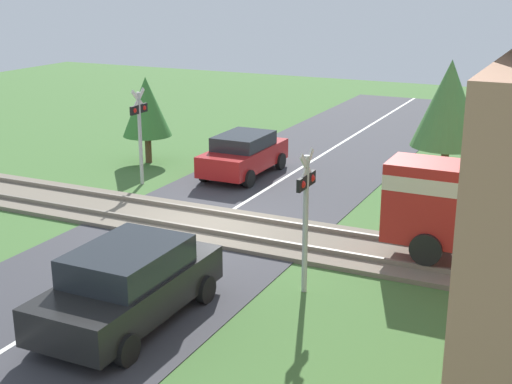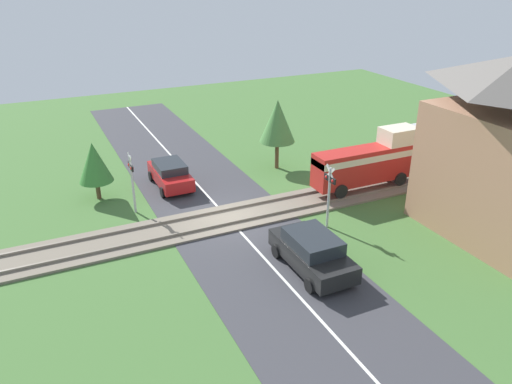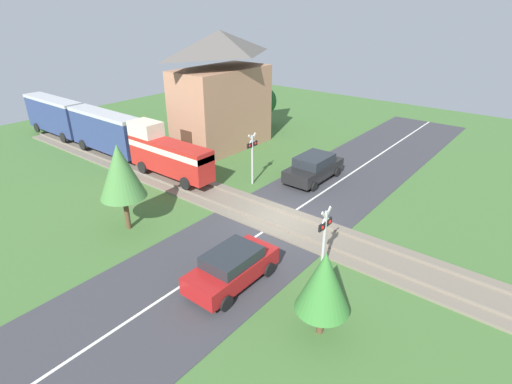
{
  "view_description": "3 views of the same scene",
  "coord_description": "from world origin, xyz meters",
  "px_view_note": "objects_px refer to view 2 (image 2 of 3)",
  "views": [
    {
      "loc": [
        16.21,
        9.31,
        6.65
      ],
      "look_at": [
        0.0,
        1.53,
        1.2
      ],
      "focal_mm": 50.0,
      "sensor_mm": 36.0,
      "label": 1
    },
    {
      "loc": [
        20.67,
        -8.2,
        11.58
      ],
      "look_at": [
        0.0,
        1.53,
        1.2
      ],
      "focal_mm": 35.0,
      "sensor_mm": 36.0,
      "label": 2
    },
    {
      "loc": [
        -14.56,
        -10.12,
        10.04
      ],
      "look_at": [
        0.0,
        1.53,
        1.2
      ],
      "focal_mm": 28.0,
      "sensor_mm": 36.0,
      "label": 3
    }
  ],
  "objects_px": {
    "car_far_side": "(312,251)",
    "crossing_signal_east_approach": "(329,188)",
    "station_building": "(506,155)",
    "train": "(465,141)",
    "car_near_crossing": "(170,174)",
    "crossing_signal_west_approach": "(132,175)",
    "pedestrian_by_station": "(431,183)"
  },
  "relations": [
    {
      "from": "car_far_side",
      "to": "crossing_signal_east_approach",
      "type": "bearing_deg",
      "value": 137.74
    },
    {
      "from": "car_far_side",
      "to": "station_building",
      "type": "xyz_separation_m",
      "value": [
        1.26,
        8.87,
        3.26
      ]
    },
    {
      "from": "train",
      "to": "car_near_crossing",
      "type": "bearing_deg",
      "value": -107.02
    },
    {
      "from": "car_near_crossing",
      "to": "crossing_signal_west_approach",
      "type": "bearing_deg",
      "value": -46.98
    },
    {
      "from": "crossing_signal_west_approach",
      "to": "station_building",
      "type": "xyz_separation_m",
      "value": [
        9.67,
        14.34,
        2.05
      ]
    },
    {
      "from": "crossing_signal_west_approach",
      "to": "pedestrian_by_station",
      "type": "relative_size",
      "value": 1.85
    },
    {
      "from": "crossing_signal_west_approach",
      "to": "car_near_crossing",
      "type": "bearing_deg",
      "value": 133.02
    },
    {
      "from": "train",
      "to": "pedestrian_by_station",
      "type": "distance_m",
      "value": 5.05
    },
    {
      "from": "train",
      "to": "crossing_signal_east_approach",
      "type": "distance_m",
      "value": 11.83
    },
    {
      "from": "car_near_crossing",
      "to": "crossing_signal_east_approach",
      "type": "xyz_separation_m",
      "value": [
        7.97,
        5.47,
        1.26
      ]
    },
    {
      "from": "car_far_side",
      "to": "pedestrian_by_station",
      "type": "distance_m",
      "value": 10.27
    },
    {
      "from": "car_far_side",
      "to": "station_building",
      "type": "bearing_deg",
      "value": 81.91
    },
    {
      "from": "station_building",
      "to": "pedestrian_by_station",
      "type": "height_order",
      "value": "station_building"
    },
    {
      "from": "station_building",
      "to": "crossing_signal_west_approach",
      "type": "bearing_deg",
      "value": -123.98
    },
    {
      "from": "crossing_signal_west_approach",
      "to": "crossing_signal_east_approach",
      "type": "xyz_separation_m",
      "value": [
        5.55,
        8.06,
        0.0
      ]
    },
    {
      "from": "train",
      "to": "car_near_crossing",
      "type": "relative_size",
      "value": 5.22
    },
    {
      "from": "pedestrian_by_station",
      "to": "car_far_side",
      "type": "bearing_deg",
      "value": -70.25
    },
    {
      "from": "train",
      "to": "car_near_crossing",
      "type": "height_order",
      "value": "train"
    },
    {
      "from": "car_far_side",
      "to": "crossing_signal_west_approach",
      "type": "distance_m",
      "value": 10.1
    },
    {
      "from": "pedestrian_by_station",
      "to": "crossing_signal_east_approach",
      "type": "bearing_deg",
      "value": -85.02
    },
    {
      "from": "station_building",
      "to": "train",
      "type": "bearing_deg",
      "value": 142.83
    },
    {
      "from": "car_near_crossing",
      "to": "car_far_side",
      "type": "relative_size",
      "value": 0.9
    },
    {
      "from": "train",
      "to": "car_far_side",
      "type": "xyz_separation_m",
      "value": [
        5.63,
        -14.09,
        -1.05
      ]
    },
    {
      "from": "crossing_signal_east_approach",
      "to": "crossing_signal_west_approach",
      "type": "bearing_deg",
      "value": -124.55
    },
    {
      "from": "train",
      "to": "pedestrian_by_station",
      "type": "relative_size",
      "value": 11.92
    },
    {
      "from": "car_near_crossing",
      "to": "car_far_side",
      "type": "bearing_deg",
      "value": 14.9
    },
    {
      "from": "crossing_signal_west_approach",
      "to": "crossing_signal_east_approach",
      "type": "height_order",
      "value": "same"
    },
    {
      "from": "crossing_signal_east_approach",
      "to": "station_building",
      "type": "bearing_deg",
      "value": 56.76
    },
    {
      "from": "pedestrian_by_station",
      "to": "train",
      "type": "bearing_deg",
      "value": 116.02
    },
    {
      "from": "crossing_signal_east_approach",
      "to": "pedestrian_by_station",
      "type": "distance_m",
      "value": 7.21
    },
    {
      "from": "crossing_signal_west_approach",
      "to": "crossing_signal_east_approach",
      "type": "bearing_deg",
      "value": 55.45
    },
    {
      "from": "crossing_signal_west_approach",
      "to": "crossing_signal_east_approach",
      "type": "distance_m",
      "value": 9.79
    }
  ]
}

